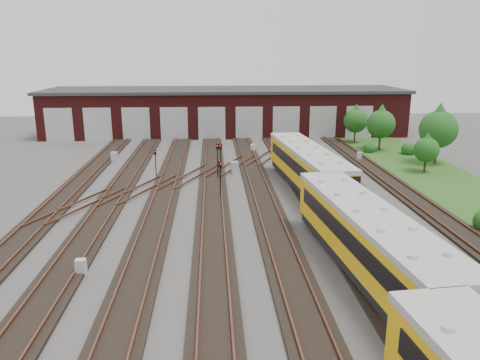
{
  "coord_description": "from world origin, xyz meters",
  "views": [
    {
      "loc": [
        -1.99,
        -28.3,
        11.37
      ],
      "look_at": [
        0.08,
        5.9,
        2.0
      ],
      "focal_mm": 35.0,
      "sensor_mm": 36.0,
      "label": 1
    }
  ],
  "objects": [
    {
      "name": "metro_train",
      "position": [
        6.0,
        -6.34,
        2.02
      ],
      "size": [
        4.32,
        48.18,
        3.3
      ],
      "rotation": [
        0.0,
        0.0,
        0.09
      ],
      "color": "black",
      "rests_on": "ground"
    },
    {
      "name": "maintenance_shed",
      "position": [
        -0.01,
        39.97,
        3.2
      ],
      "size": [
        51.0,
        12.5,
        6.35
      ],
      "color": "#4A1312",
      "rests_on": "ground"
    },
    {
      "name": "relay_cabinet_0",
      "position": [
        -9.0,
        -5.3,
        0.44
      ],
      "size": [
        0.54,
        0.45,
        0.88
      ],
      "primitive_type": "cube",
      "rotation": [
        0.0,
        0.0,
        0.03
      ],
      "color": "#B5B7BB",
      "rests_on": "ground"
    },
    {
      "name": "tree_0",
      "position": [
        16.51,
        30.72,
        3.23
      ],
      "size": [
        3.04,
        3.04,
        5.03
      ],
      "color": "#382519",
      "rests_on": "ground"
    },
    {
      "name": "track_network",
      "position": [
        -0.17,
        0.59,
        0.11
      ],
      "size": [
        30.4,
        70.0,
        0.33
      ],
      "color": "black",
      "rests_on": "ground"
    },
    {
      "name": "grass_verge",
      "position": [
        19.0,
        10.0,
        0.03
      ],
      "size": [
        8.0,
        55.0,
        0.05
      ],
      "primitive_type": "cube",
      "color": "#224F1A",
      "rests_on": "ground"
    },
    {
      "name": "relay_cabinet_4",
      "position": [
        13.96,
        20.45,
        0.46
      ],
      "size": [
        0.67,
        0.62,
        0.92
      ],
      "primitive_type": "cube",
      "rotation": [
        0.0,
        0.0,
        -0.33
      ],
      "color": "#B5B7BB",
      "rests_on": "ground"
    },
    {
      "name": "tree_2",
      "position": [
        21.45,
        18.44,
        4.14
      ],
      "size": [
        3.89,
        3.89,
        6.44
      ],
      "color": "#382519",
      "rests_on": "ground"
    },
    {
      "name": "signal_mast_3",
      "position": [
        -1.38,
        7.78,
        1.91
      ],
      "size": [
        0.26,
        0.25,
        3.0
      ],
      "rotation": [
        0.0,
        0.0,
        0.33
      ],
      "color": "black",
      "rests_on": "ground"
    },
    {
      "name": "relay_cabinet_2",
      "position": [
        0.15,
        15.88,
        0.56
      ],
      "size": [
        0.82,
        0.76,
        1.12
      ],
      "primitive_type": "cube",
      "rotation": [
        0.0,
        0.0,
        0.34
      ],
      "color": "#B5B7BB",
      "rests_on": "ground"
    },
    {
      "name": "signal_mast_0",
      "position": [
        -7.2,
        13.9,
        1.78
      ],
      "size": [
        0.23,
        0.22,
        2.78
      ],
      "rotation": [
        0.0,
        0.0,
        0.08
      ],
      "color": "black",
      "rests_on": "ground"
    },
    {
      "name": "signal_mast_2",
      "position": [
        -1.21,
        14.95,
        1.99
      ],
      "size": [
        0.31,
        0.29,
        3.09
      ],
      "rotation": [
        0.0,
        0.0,
        -0.33
      ],
      "color": "black",
      "rests_on": "ground"
    },
    {
      "name": "tree_3",
      "position": [
        18.73,
        14.92,
        2.56
      ],
      "size": [
        2.41,
        2.41,
        3.99
      ],
      "color": "#382519",
      "rests_on": "ground"
    },
    {
      "name": "signal_mast_1",
      "position": [
        -1.51,
        13.63,
        2.11
      ],
      "size": [
        0.29,
        0.28,
        3.32
      ],
      "rotation": [
        0.0,
        0.0,
        -0.4
      ],
      "color": "black",
      "rests_on": "ground"
    },
    {
      "name": "tree_1",
      "position": [
        18.06,
        25.81,
        3.55
      ],
      "size": [
        3.34,
        3.34,
        5.53
      ],
      "color": "#382519",
      "rests_on": "ground"
    },
    {
      "name": "relay_cabinet_3",
      "position": [
        2.8,
        25.79,
        0.46
      ],
      "size": [
        0.62,
        0.55,
        0.92
      ],
      "primitive_type": "cube",
      "rotation": [
        0.0,
        0.0,
        0.18
      ],
      "color": "#B5B7BB",
      "rests_on": "ground"
    },
    {
      "name": "relay_cabinet_1",
      "position": [
        -12.48,
        21.38,
        0.54
      ],
      "size": [
        0.7,
        0.6,
        1.08
      ],
      "primitive_type": "cube",
      "rotation": [
        0.0,
        0.0,
        -0.1
      ],
      "color": "#B5B7BB",
      "rests_on": "ground"
    },
    {
      "name": "bush_1",
      "position": [
        16.45,
        24.6,
        0.72
      ],
      "size": [
        1.43,
        1.43,
        1.43
      ],
      "primitive_type": "sphere",
      "color": "#174814",
      "rests_on": "ground"
    },
    {
      "name": "ground",
      "position": [
        0.0,
        0.0,
        0.0
      ],
      "size": [
        120.0,
        120.0,
        0.0
      ],
      "primitive_type": "plane",
      "color": "#474542",
      "rests_on": "ground"
    },
    {
      "name": "bush_2",
      "position": [
        20.53,
        23.2,
        0.8
      ],
      "size": [
        1.61,
        1.61,
        1.61
      ],
      "primitive_type": "sphere",
      "color": "#174814",
      "rests_on": "ground"
    }
  ]
}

